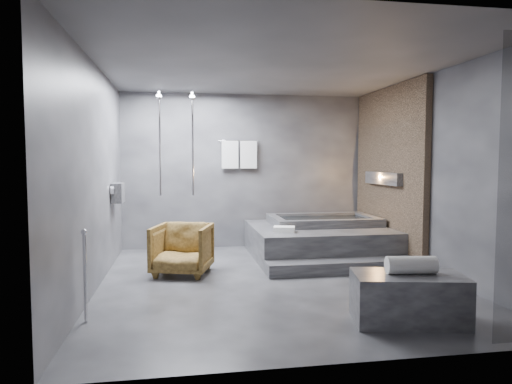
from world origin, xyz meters
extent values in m
plane|color=#2A2A2D|center=(0.00, 0.00, 0.00)|extent=(5.00, 5.00, 0.00)
cube|color=#474749|center=(0.00, 0.00, 2.80)|extent=(4.50, 5.00, 0.04)
cube|color=#343439|center=(0.00, 2.50, 1.40)|extent=(4.50, 0.04, 2.80)
cube|color=#343439|center=(0.00, -2.50, 1.40)|extent=(4.50, 0.04, 2.80)
cube|color=#343439|center=(-2.25, 0.00, 1.40)|extent=(0.04, 5.00, 2.80)
cube|color=#343439|center=(2.25, 0.00, 1.40)|extent=(0.04, 5.00, 2.80)
cube|color=#947656|center=(2.19, 1.25, 1.40)|extent=(0.10, 2.40, 2.78)
cube|color=#FF9938|center=(2.11, 1.25, 1.30)|extent=(0.14, 1.20, 0.20)
cube|color=slate|center=(-2.16, 1.40, 1.10)|extent=(0.16, 0.42, 0.30)
imported|color=beige|center=(-2.15, 1.30, 1.05)|extent=(0.08, 0.08, 0.21)
imported|color=beige|center=(-2.15, 1.50, 1.03)|extent=(0.07, 0.07, 0.15)
cylinder|color=silver|center=(-1.00, 2.05, 1.90)|extent=(0.04, 0.04, 1.80)
cylinder|color=silver|center=(-1.55, 2.05, 1.90)|extent=(0.04, 0.04, 1.80)
cylinder|color=silver|center=(-0.15, 2.44, 1.95)|extent=(0.75, 0.02, 0.02)
cube|color=white|center=(-0.32, 2.42, 1.70)|extent=(0.30, 0.06, 0.50)
cube|color=white|center=(0.02, 2.42, 1.70)|extent=(0.30, 0.06, 0.50)
cylinder|color=silver|center=(-2.15, -1.20, 0.45)|extent=(0.04, 0.04, 0.90)
cube|color=#2F2F32|center=(1.05, 1.45, 0.25)|extent=(2.20, 2.00, 0.50)
cube|color=#2F2F32|center=(1.05, 0.27, 0.09)|extent=(2.20, 0.36, 0.18)
cube|color=#303032|center=(1.00, -1.72, 0.24)|extent=(1.16, 0.79, 0.48)
imported|color=#452F11|center=(-1.20, 0.58, 0.35)|extent=(0.95, 0.96, 0.71)
cylinder|color=white|center=(1.03, -1.70, 0.57)|extent=(0.51, 0.24, 0.18)
cube|color=white|center=(0.35, 0.93, 0.54)|extent=(0.37, 0.31, 0.09)
camera|label=1|loc=(-1.22, -5.82, 1.60)|focal=32.00mm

